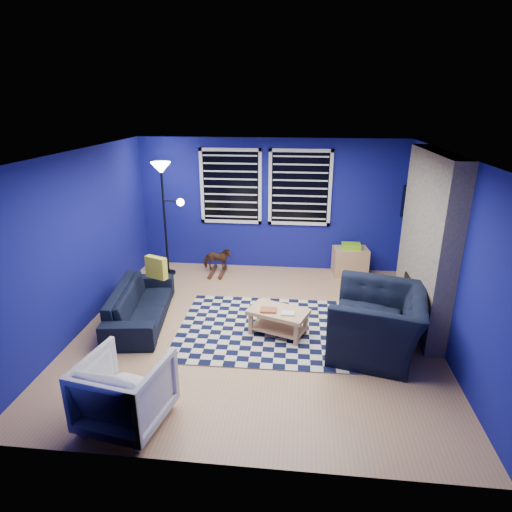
{
  "coord_description": "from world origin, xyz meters",
  "views": [
    {
      "loc": [
        0.58,
        -5.46,
        3.13
      ],
      "look_at": [
        -0.04,
        0.3,
        1.02
      ],
      "focal_mm": 30.0,
      "sensor_mm": 36.0,
      "label": 1
    }
  ],
  "objects_px": {
    "tv": "(409,207)",
    "armchair_bent": "(125,391)",
    "floor_lamp": "(163,184)",
    "armchair_big": "(377,322)",
    "coffee_table": "(278,317)",
    "cabinet": "(350,261)",
    "sofa": "(141,304)",
    "rocking_horse": "(217,259)"
  },
  "relations": [
    {
      "from": "sofa",
      "to": "armchair_bent",
      "type": "xyz_separation_m",
      "value": [
        0.64,
        -2.11,
        0.1
      ]
    },
    {
      "from": "coffee_table",
      "to": "floor_lamp",
      "type": "bearing_deg",
      "value": 136.94
    },
    {
      "from": "sofa",
      "to": "coffee_table",
      "type": "xyz_separation_m",
      "value": [
        2.07,
        -0.21,
        0.01
      ]
    },
    {
      "from": "rocking_horse",
      "to": "coffee_table",
      "type": "distance_m",
      "value": 2.51
    },
    {
      "from": "armchair_big",
      "to": "armchair_bent",
      "type": "bearing_deg",
      "value": -46.37
    },
    {
      "from": "armchair_big",
      "to": "coffee_table",
      "type": "height_order",
      "value": "armchair_big"
    },
    {
      "from": "coffee_table",
      "to": "sofa",
      "type": "bearing_deg",
      "value": 174.23
    },
    {
      "from": "armchair_bent",
      "to": "cabinet",
      "type": "bearing_deg",
      "value": -111.13
    },
    {
      "from": "rocking_horse",
      "to": "tv",
      "type": "bearing_deg",
      "value": -95.6
    },
    {
      "from": "armchair_big",
      "to": "rocking_horse",
      "type": "bearing_deg",
      "value": -120.31
    },
    {
      "from": "floor_lamp",
      "to": "tv",
      "type": "bearing_deg",
      "value": 1.13
    },
    {
      "from": "tv",
      "to": "coffee_table",
      "type": "height_order",
      "value": "tv"
    },
    {
      "from": "floor_lamp",
      "to": "armchair_big",
      "type": "bearing_deg",
      "value": -33.52
    },
    {
      "from": "tv",
      "to": "rocking_horse",
      "type": "bearing_deg",
      "value": 179.76
    },
    {
      "from": "armchair_bent",
      "to": "coffee_table",
      "type": "bearing_deg",
      "value": -116.34
    },
    {
      "from": "tv",
      "to": "floor_lamp",
      "type": "relative_size",
      "value": 0.47
    },
    {
      "from": "armchair_bent",
      "to": "cabinet",
      "type": "xyz_separation_m",
      "value": [
        2.66,
        4.29,
        -0.1
      ]
    },
    {
      "from": "tv",
      "to": "armchair_big",
      "type": "height_order",
      "value": "tv"
    },
    {
      "from": "sofa",
      "to": "armchair_big",
      "type": "xyz_separation_m",
      "value": [
        3.37,
        -0.48,
        0.15
      ]
    },
    {
      "from": "armchair_bent",
      "to": "rocking_horse",
      "type": "xyz_separation_m",
      "value": [
        0.15,
        4.06,
        -0.08
      ]
    },
    {
      "from": "tv",
      "to": "sofa",
      "type": "height_order",
      "value": "tv"
    },
    {
      "from": "armchair_bent",
      "to": "floor_lamp",
      "type": "distance_m",
      "value": 4.25
    },
    {
      "from": "rocking_horse",
      "to": "floor_lamp",
      "type": "height_order",
      "value": "floor_lamp"
    },
    {
      "from": "coffee_table",
      "to": "cabinet",
      "type": "height_order",
      "value": "cabinet"
    },
    {
      "from": "tv",
      "to": "armchair_bent",
      "type": "relative_size",
      "value": 1.22
    },
    {
      "from": "sofa",
      "to": "armchair_bent",
      "type": "relative_size",
      "value": 2.25
    },
    {
      "from": "armchair_bent",
      "to": "floor_lamp",
      "type": "xyz_separation_m",
      "value": [
        -0.76,
        3.96,
        1.35
      ]
    },
    {
      "from": "tv",
      "to": "sofa",
      "type": "distance_m",
      "value": 4.75
    },
    {
      "from": "tv",
      "to": "armchair_bent",
      "type": "bearing_deg",
      "value": -131.37
    },
    {
      "from": "sofa",
      "to": "armchair_bent",
      "type": "distance_m",
      "value": 2.21
    },
    {
      "from": "sofa",
      "to": "floor_lamp",
      "type": "height_order",
      "value": "floor_lamp"
    },
    {
      "from": "armchair_big",
      "to": "rocking_horse",
      "type": "xyz_separation_m",
      "value": [
        -2.59,
        2.42,
        -0.13
      ]
    },
    {
      "from": "armchair_bent",
      "to": "cabinet",
      "type": "distance_m",
      "value": 5.05
    },
    {
      "from": "rocking_horse",
      "to": "floor_lamp",
      "type": "bearing_deg",
      "value": 90.88
    },
    {
      "from": "rocking_horse",
      "to": "cabinet",
      "type": "height_order",
      "value": "cabinet"
    },
    {
      "from": "tv",
      "to": "armchair_bent",
      "type": "height_order",
      "value": "tv"
    },
    {
      "from": "rocking_horse",
      "to": "floor_lamp",
      "type": "relative_size",
      "value": 0.25
    },
    {
      "from": "sofa",
      "to": "coffee_table",
      "type": "distance_m",
      "value": 2.08
    },
    {
      "from": "rocking_horse",
      "to": "armchair_bent",
      "type": "bearing_deg",
      "value": 172.54
    },
    {
      "from": "tv",
      "to": "floor_lamp",
      "type": "distance_m",
      "value": 4.33
    },
    {
      "from": "tv",
      "to": "rocking_horse",
      "type": "xyz_separation_m",
      "value": [
        -3.41,
        0.01,
        -1.11
      ]
    },
    {
      "from": "armchair_big",
      "to": "coffee_table",
      "type": "bearing_deg",
      "value": -88.8
    }
  ]
}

